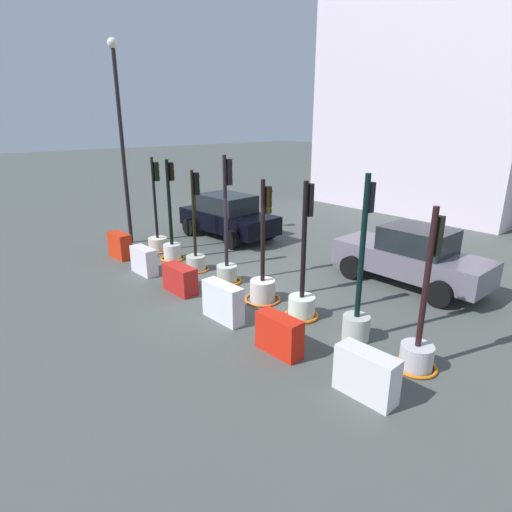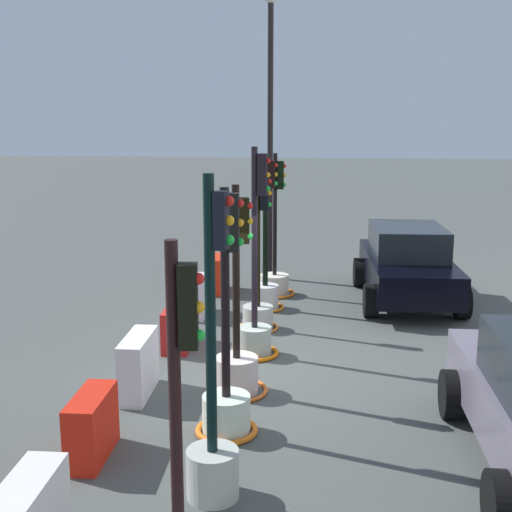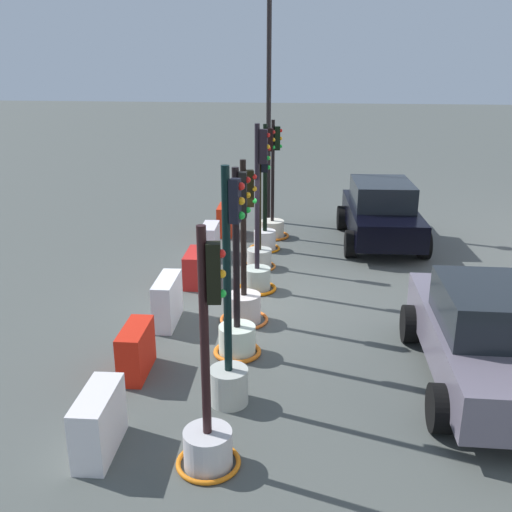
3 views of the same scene
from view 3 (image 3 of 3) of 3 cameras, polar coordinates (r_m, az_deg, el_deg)
name	(u,v)px [view 3 (image 3 of 3)]	position (r m, az deg, el deg)	size (l,w,h in m)	color
ground_plane	(243,304)	(12.33, -1.28, -4.69)	(120.00, 120.00, 0.00)	#484D4A
traffic_light_0	(273,221)	(16.81, 1.63, 3.46)	(0.98, 0.98, 3.34)	beige
traffic_light_1	(265,228)	(15.64, 0.90, 2.76)	(0.84, 0.84, 3.35)	silver
traffic_light_2	(260,247)	(14.27, 0.37, 0.92)	(0.83, 0.83, 3.15)	#B1B4AB
traffic_light_3	(258,263)	(12.83, 0.15, -0.74)	(0.87, 0.87, 3.66)	#AAB5A7
traffic_light_4	(244,296)	(11.34, -1.16, -4.00)	(0.96, 0.96, 3.19)	beige
traffic_light_5	(237,325)	(10.10, -1.84, -6.79)	(0.84, 0.84, 3.29)	silver
traffic_light_6	(229,357)	(8.65, -2.66, -9.84)	(0.58, 0.58, 3.59)	#B0B4AB
traffic_light_7	(208,427)	(7.56, -4.72, -16.35)	(0.83, 0.83, 3.17)	#BFBBBD
construction_barrier_0	(226,220)	(17.10, -2.98, 3.55)	(1.03, 0.47, 0.87)	red
construction_barrier_1	(210,240)	(15.24, -4.53, 1.55)	(1.03, 0.44, 0.83)	silver
construction_barrier_2	(197,268)	(13.37, -5.85, -1.14)	(1.11, 0.51, 0.76)	#B41E1B
construction_barrier_3	(167,301)	(11.43, -8.70, -4.38)	(1.16, 0.42, 0.92)	silver
construction_barrier_4	(136,350)	(9.78, -11.69, -9.06)	(1.04, 0.43, 0.82)	red
construction_barrier_5	(99,422)	(8.11, -15.17, -15.49)	(1.11, 0.47, 0.86)	silver
car_grey_saloon	(483,336)	(9.75, 21.40, -7.36)	(4.40, 2.07, 1.70)	slate
car_black_sedan	(381,212)	(16.57, 12.17, 4.22)	(4.37, 2.37, 1.72)	black
street_lamp_post	(269,80)	(17.89, 1.27, 16.92)	(0.36, 0.36, 7.20)	black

